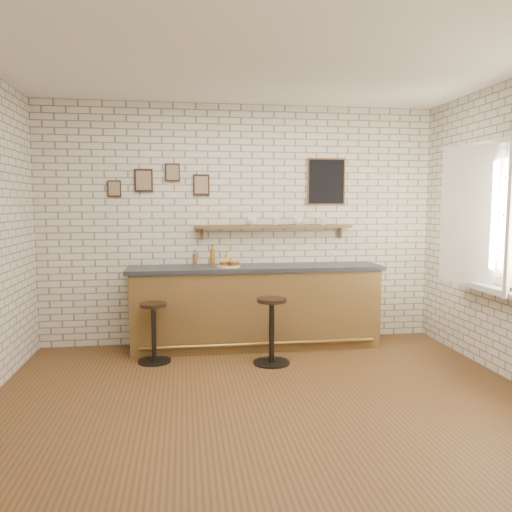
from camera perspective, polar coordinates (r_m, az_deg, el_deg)
The scene contains 21 objects.
ground at distance 4.70m, azimuth 1.27°, elevation -16.10°, with size 5.00×5.00×0.00m, color brown.
bar_counter at distance 6.19m, azimuth -0.00°, elevation -5.77°, with size 3.10×0.65×1.01m.
sandwich_plate at distance 6.00m, azimuth -3.15°, elevation -1.21°, with size 0.28×0.28×0.01m, color white.
ciabatta_sandwich at distance 6.00m, azimuth -3.04°, elevation -0.76°, with size 0.27×0.20×0.08m.
potato_chips at distance 6.00m, azimuth -3.28°, elevation -1.14°, with size 0.25×0.19×0.00m.
bitters_bottle_brown at distance 6.20m, azimuth -7.00°, elevation -0.37°, with size 0.06×0.06×0.19m.
bitters_bottle_white at distance 6.21m, azimuth -5.01°, elevation -0.26°, with size 0.05×0.05×0.21m.
bitters_bottle_amber at distance 6.20m, azimuth -4.99°, elevation -0.09°, with size 0.06×0.06×0.25m.
condiment_bottle_yellow at distance 6.22m, azimuth -3.37°, elevation -0.34°, with size 0.05×0.05×0.17m.
bar_stool_left at distance 5.74m, azimuth -11.61°, elevation -8.35°, with size 0.37×0.37×0.67m.
bar_stool_right at distance 5.57m, azimuth 1.80°, elevation -8.31°, with size 0.41×0.41×0.73m.
wall_shelf at distance 6.30m, azimuth 2.03°, elevation 3.36°, with size 2.00×0.18×0.18m.
shelf_cup_a at distance 6.26m, azimuth -0.50°, elevation 4.02°, with size 0.13×0.13×0.10m, color white.
shelf_cup_b at distance 6.30m, azimuth 2.25°, elevation 3.98°, with size 0.10×0.10×0.09m, color white.
shelf_cup_c at distance 6.36m, azimuth 4.81°, elevation 4.00°, with size 0.12×0.12×0.10m, color white.
shelf_cup_d at distance 6.45m, azimuth 7.69°, elevation 3.97°, with size 0.10×0.10×0.09m, color white.
back_wall_decor at distance 6.35m, azimuth 0.36°, elevation 8.50°, with size 2.96×0.02×0.56m.
window_sill at distance 5.62m, azimuth 25.67°, elevation -3.48°, with size 0.20×1.35×0.06m.
casement_window at distance 5.53m, azimuth 25.66°, elevation 4.18°, with size 0.40×1.30×1.56m.
book_lower at distance 5.39m, azimuth 27.11°, elevation -3.51°, with size 0.16×0.22×0.02m, color tan.
book_upper at distance 5.40m, azimuth 27.04°, elevation -3.28°, with size 0.18×0.24×0.02m, color tan.
Camera 1 is at (-0.72, -4.29, 1.77)m, focal length 35.00 mm.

